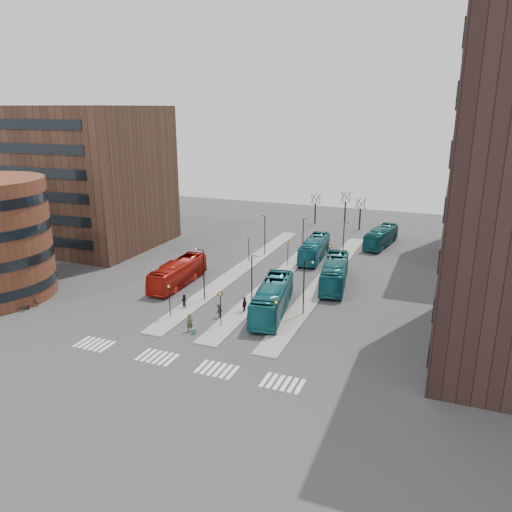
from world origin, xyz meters
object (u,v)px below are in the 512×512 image
at_px(traveller, 190,323).
at_px(commuter_a, 184,301).
at_px(bicycle_near, 18,308).
at_px(bicycle_far, 32,301).
at_px(suitcase, 194,331).
at_px(bicycle_mid, 23,306).
at_px(teal_bus_c, 335,273).
at_px(red_bus, 178,273).
at_px(teal_bus_b, 314,249).
at_px(teal_bus_d, 381,237).
at_px(commuter_c, 219,311).
at_px(teal_bus_a, 272,298).
at_px(commuter_b, 245,305).

relative_size(traveller, commuter_a, 1.13).
distance_m(bicycle_near, bicycle_far, 2.08).
xyz_separation_m(suitcase, commuter_a, (-4.11, 5.44, 0.56)).
bearing_deg(bicycle_mid, teal_bus_c, -68.11).
bearing_deg(red_bus, bicycle_near, -131.22).
relative_size(teal_bus_b, traveller, 6.03).
bearing_deg(bicycle_mid, teal_bus_b, -51.22).
relative_size(teal_bus_d, bicycle_mid, 7.09).
relative_size(teal_bus_b, commuter_a, 6.81).
xyz_separation_m(commuter_c, bicycle_mid, (-21.34, -6.11, -0.29)).
xyz_separation_m(red_bus, teal_bus_a, (14.21, -4.18, 0.14)).
distance_m(suitcase, bicycle_near, 20.86).
relative_size(teal_bus_b, bicycle_near, 7.39).
xyz_separation_m(bicycle_mid, bicycle_far, (0.00, 1.32, 0.04)).
relative_size(teal_bus_b, teal_bus_c, 0.94).
xyz_separation_m(commuter_b, bicycle_near, (-23.41, -9.02, -0.52)).
distance_m(teal_bus_a, bicycle_mid, 27.88).
height_order(traveller, bicycle_far, traveller).
xyz_separation_m(suitcase, commuter_c, (0.61, 4.59, 0.49)).
xyz_separation_m(teal_bus_b, bicycle_mid, (-25.11, -30.99, -1.11)).
bearing_deg(teal_bus_c, bicycle_far, -156.13).
xyz_separation_m(suitcase, teal_bus_c, (9.81, 19.15, 1.40)).
bearing_deg(bicycle_near, red_bus, -57.91).
distance_m(commuter_b, bicycle_mid, 24.83).
distance_m(bicycle_near, bicycle_mid, 0.76).
distance_m(teal_bus_b, traveller, 29.57).
xyz_separation_m(bicycle_near, bicycle_far, (0.00, 2.08, 0.10)).
bearing_deg(red_bus, suitcase, -55.11).
distance_m(teal_bus_d, bicycle_near, 54.16).
height_order(teal_bus_d, commuter_a, teal_bus_d).
height_order(commuter_a, commuter_c, commuter_a).
bearing_deg(teal_bus_b, teal_bus_c, -65.68).
bearing_deg(bicycle_far, bicycle_near, -170.43).
bearing_deg(suitcase, red_bus, 107.92).
bearing_deg(commuter_b, traveller, 154.34).
height_order(teal_bus_b, commuter_a, teal_bus_b).
height_order(teal_bus_b, commuter_c, teal_bus_b).
distance_m(teal_bus_b, commuter_c, 25.17).
relative_size(teal_bus_a, commuter_c, 8.12).
relative_size(suitcase, traveller, 0.28).
bearing_deg(commuter_c, bicycle_far, -56.92).
height_order(teal_bus_a, commuter_a, teal_bus_a).
relative_size(red_bus, teal_bus_d, 1.03).
relative_size(red_bus, bicycle_mid, 7.27).
distance_m(suitcase, teal_bus_c, 21.57).
bearing_deg(bicycle_near, bicycle_mid, -17.76).
relative_size(commuter_b, bicycle_far, 0.96).
height_order(commuter_a, bicycle_far, commuter_a).
bearing_deg(bicycle_far, traveller, -78.94).
height_order(red_bus, teal_bus_c, teal_bus_c).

